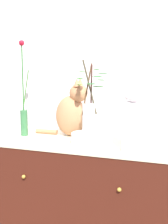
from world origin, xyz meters
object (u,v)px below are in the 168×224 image
at_px(bowl_porcelain, 89,139).
at_px(vase_glass_clear, 89,113).
at_px(cat_sitting, 72,112).
at_px(vase_slim_green, 24,113).
at_px(jar_lidded_porcelain, 132,123).
at_px(sideboard, 84,202).

height_order(bowl_porcelain, vase_glass_clear, vase_glass_clear).
height_order(cat_sitting, bowl_porcelain, cat_sitting).
height_order(vase_slim_green, jar_lidded_porcelain, vase_slim_green).
relative_size(cat_sitting, vase_slim_green, 0.62).
height_order(sideboard, vase_glass_clear, vase_glass_clear).
distance_m(sideboard, cat_sitting, 0.62).
bearing_deg(vase_slim_green, bowl_porcelain, -9.64).
distance_m(sideboard, jar_lidded_porcelain, 0.71).
distance_m(sideboard, vase_slim_green, 0.73).
bearing_deg(cat_sitting, sideboard, -30.35).
bearing_deg(jar_lidded_porcelain, bowl_porcelain, 169.50).
distance_m(vase_slim_green, bowl_porcelain, 0.51).
relative_size(sideboard, bowl_porcelain, 6.33).
relative_size(sideboard, jar_lidded_porcelain, 3.79).
height_order(vase_slim_green, bowl_porcelain, vase_slim_green).
distance_m(vase_glass_clear, jar_lidded_porcelain, 0.28).
bearing_deg(cat_sitting, bowl_porcelain, -45.17).
bearing_deg(jar_lidded_porcelain, vase_slim_green, 170.05).
xyz_separation_m(vase_slim_green, jar_lidded_porcelain, (0.77, -0.13, 0.01)).
bearing_deg(sideboard, cat_sitting, 149.65).
distance_m(cat_sitting, vase_glass_clear, 0.26).
bearing_deg(sideboard, vase_glass_clear, -58.37).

